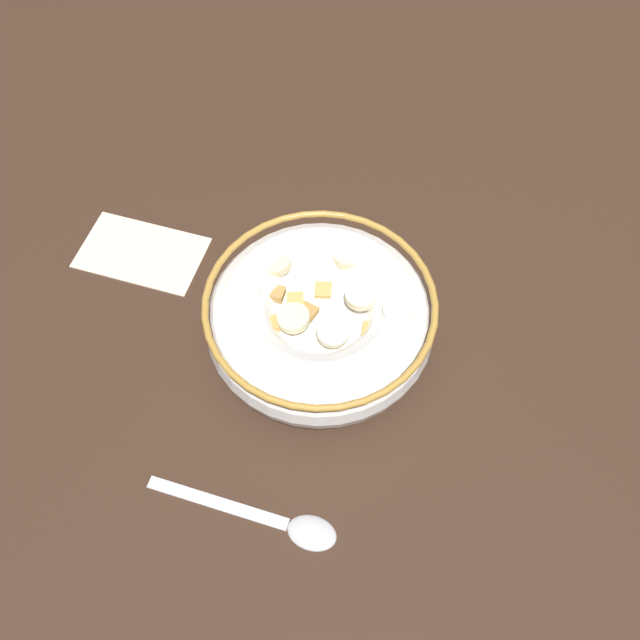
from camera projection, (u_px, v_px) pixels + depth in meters
ground_plane at (320, 343)px, 61.99cm from camera, size 132.44×132.44×2.00cm
cereal_bowl at (320, 318)px, 58.35cm from camera, size 19.65×19.65×6.23cm
spoon at (280, 522)px, 52.25cm from camera, size 15.64×3.81×0.80cm
folded_napkin at (142, 252)px, 65.92cm from camera, size 12.71×8.63×0.30cm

